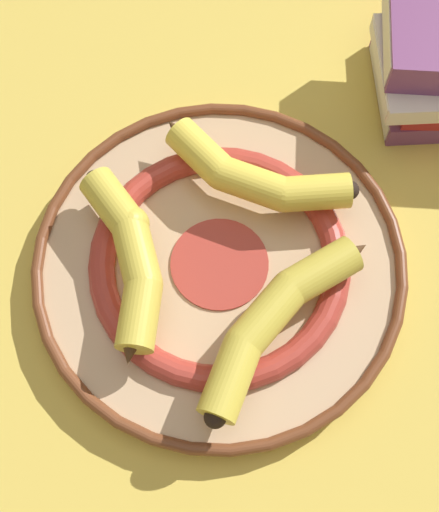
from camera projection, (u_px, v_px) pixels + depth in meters
ground_plane at (192, 278)px, 0.67m from camera, size 2.80×2.80×0.00m
decorative_bowl at (219, 265)px, 0.66m from camera, size 0.35×0.35×0.04m
banana_a at (252, 175)px, 0.66m from camera, size 0.19×0.07×0.03m
banana_b at (276, 318)px, 0.60m from camera, size 0.08×0.21×0.03m
banana_c at (131, 260)px, 0.62m from camera, size 0.15×0.15×0.03m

